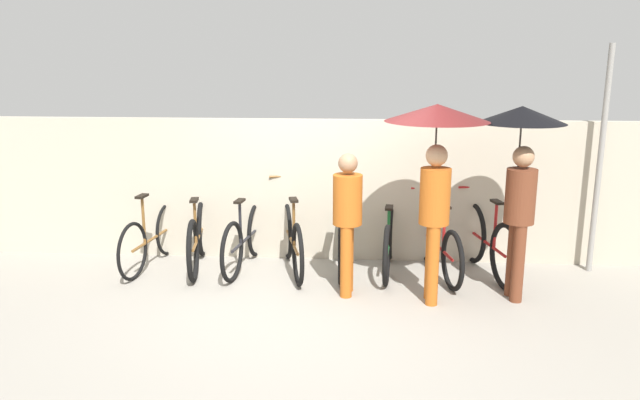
{
  "coord_description": "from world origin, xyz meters",
  "views": [
    {
      "loc": [
        0.55,
        -6.07,
        2.65
      ],
      "look_at": [
        0.08,
        0.79,
        1.0
      ],
      "focal_mm": 35.0,
      "sensor_mm": 36.0,
      "label": 1
    }
  ],
  "objects_px": {
    "parked_bicycle_5": "(389,242)",
    "pedestrian_center": "(436,145)",
    "parked_bicycle_7": "(488,243)",
    "parked_bicycle_2": "(245,238)",
    "parked_bicycle_4": "(341,241)",
    "parked_bicycle_3": "(292,240)",
    "pedestrian_leading": "(347,214)",
    "parked_bicycle_1": "(198,237)",
    "pedestrian_trailing": "(521,153)",
    "parked_bicycle_0": "(152,237)",
    "parked_bicycle_6": "(438,245)"
  },
  "relations": [
    {
      "from": "parked_bicycle_1",
      "to": "parked_bicycle_5",
      "type": "xyz_separation_m",
      "value": [
        2.37,
        0.03,
        -0.01
      ]
    },
    {
      "from": "parked_bicycle_4",
      "to": "pedestrian_center",
      "type": "relative_size",
      "value": 0.78
    },
    {
      "from": "parked_bicycle_5",
      "to": "parked_bicycle_6",
      "type": "height_order",
      "value": "parked_bicycle_5"
    },
    {
      "from": "parked_bicycle_2",
      "to": "parked_bicycle_4",
      "type": "bearing_deg",
      "value": -81.88
    },
    {
      "from": "parked_bicycle_1",
      "to": "parked_bicycle_3",
      "type": "height_order",
      "value": "parked_bicycle_3"
    },
    {
      "from": "parked_bicycle_2",
      "to": "pedestrian_trailing",
      "type": "distance_m",
      "value": 3.41
    },
    {
      "from": "parked_bicycle_0",
      "to": "parked_bicycle_4",
      "type": "xyz_separation_m",
      "value": [
        2.37,
        0.03,
        -0.01
      ]
    },
    {
      "from": "parked_bicycle_4",
      "to": "parked_bicycle_5",
      "type": "xyz_separation_m",
      "value": [
        0.59,
        -0.0,
        0.01
      ]
    },
    {
      "from": "parked_bicycle_3",
      "to": "parked_bicycle_7",
      "type": "xyz_separation_m",
      "value": [
        2.37,
        0.01,
        0.02
      ]
    },
    {
      "from": "pedestrian_trailing",
      "to": "parked_bicycle_6",
      "type": "bearing_deg",
      "value": 133.79
    },
    {
      "from": "parked_bicycle_4",
      "to": "parked_bicycle_7",
      "type": "height_order",
      "value": "parked_bicycle_4"
    },
    {
      "from": "parked_bicycle_0",
      "to": "pedestrian_leading",
      "type": "height_order",
      "value": "pedestrian_leading"
    },
    {
      "from": "pedestrian_center",
      "to": "parked_bicycle_0",
      "type": "bearing_deg",
      "value": 167.11
    },
    {
      "from": "parked_bicycle_1",
      "to": "parked_bicycle_6",
      "type": "xyz_separation_m",
      "value": [
        2.96,
        -0.04,
        -0.02
      ]
    },
    {
      "from": "parked_bicycle_1",
      "to": "pedestrian_trailing",
      "type": "relative_size",
      "value": 0.81
    },
    {
      "from": "parked_bicycle_5",
      "to": "parked_bicycle_7",
      "type": "xyz_separation_m",
      "value": [
        1.18,
        -0.06,
        0.03
      ]
    },
    {
      "from": "pedestrian_center",
      "to": "parked_bicycle_7",
      "type": "bearing_deg",
      "value": 47.09
    },
    {
      "from": "pedestrian_center",
      "to": "pedestrian_trailing",
      "type": "distance_m",
      "value": 0.92
    },
    {
      "from": "parked_bicycle_3",
      "to": "parked_bicycle_2",
      "type": "bearing_deg",
      "value": 70.13
    },
    {
      "from": "parked_bicycle_3",
      "to": "pedestrian_leading",
      "type": "xyz_separation_m",
      "value": [
        0.69,
        -0.72,
        0.54
      ]
    },
    {
      "from": "parked_bicycle_5",
      "to": "pedestrian_center",
      "type": "xyz_separation_m",
      "value": [
        0.42,
        -0.85,
        1.33
      ]
    },
    {
      "from": "pedestrian_leading",
      "to": "parked_bicycle_4",
      "type": "bearing_deg",
      "value": 101.02
    },
    {
      "from": "parked_bicycle_1",
      "to": "parked_bicycle_4",
      "type": "distance_m",
      "value": 1.78
    },
    {
      "from": "parked_bicycle_4",
      "to": "pedestrian_leading",
      "type": "xyz_separation_m",
      "value": [
        0.1,
        -0.79,
        0.56
      ]
    },
    {
      "from": "parked_bicycle_1",
      "to": "parked_bicycle_5",
      "type": "relative_size",
      "value": 1.02
    },
    {
      "from": "parked_bicycle_3",
      "to": "parked_bicycle_5",
      "type": "height_order",
      "value": "parked_bicycle_3"
    },
    {
      "from": "parked_bicycle_0",
      "to": "parked_bicycle_3",
      "type": "relative_size",
      "value": 0.98
    },
    {
      "from": "parked_bicycle_4",
      "to": "parked_bicycle_5",
      "type": "bearing_deg",
      "value": -92.61
    },
    {
      "from": "parked_bicycle_7",
      "to": "pedestrian_trailing",
      "type": "height_order",
      "value": "pedestrian_trailing"
    },
    {
      "from": "parked_bicycle_1",
      "to": "parked_bicycle_5",
      "type": "bearing_deg",
      "value": -97.14
    },
    {
      "from": "pedestrian_center",
      "to": "pedestrian_leading",
      "type": "bearing_deg",
      "value": 176.89
    },
    {
      "from": "parked_bicycle_5",
      "to": "parked_bicycle_7",
      "type": "bearing_deg",
      "value": -87.56
    },
    {
      "from": "parked_bicycle_2",
      "to": "pedestrian_trailing",
      "type": "relative_size",
      "value": 0.81
    },
    {
      "from": "parked_bicycle_6",
      "to": "parked_bicycle_1",
      "type": "bearing_deg",
      "value": 78.12
    },
    {
      "from": "parked_bicycle_0",
      "to": "parked_bicycle_5",
      "type": "bearing_deg",
      "value": -81.89
    },
    {
      "from": "parked_bicycle_5",
      "to": "pedestrian_center",
      "type": "height_order",
      "value": "pedestrian_center"
    },
    {
      "from": "parked_bicycle_1",
      "to": "pedestrian_center",
      "type": "height_order",
      "value": "pedestrian_center"
    },
    {
      "from": "parked_bicycle_5",
      "to": "pedestrian_trailing",
      "type": "relative_size",
      "value": 0.8
    },
    {
      "from": "pedestrian_leading",
      "to": "parked_bicycle_0",
      "type": "bearing_deg",
      "value": 166.68
    },
    {
      "from": "parked_bicycle_0",
      "to": "parked_bicycle_6",
      "type": "relative_size",
      "value": 0.97
    },
    {
      "from": "parked_bicycle_2",
      "to": "parked_bicycle_3",
      "type": "distance_m",
      "value": 0.59
    },
    {
      "from": "parked_bicycle_3",
      "to": "parked_bicycle_6",
      "type": "height_order",
      "value": "parked_bicycle_3"
    },
    {
      "from": "parked_bicycle_3",
      "to": "pedestrian_leading",
      "type": "bearing_deg",
      "value": -150.16
    },
    {
      "from": "pedestrian_trailing",
      "to": "parked_bicycle_3",
      "type": "bearing_deg",
      "value": 160.23
    },
    {
      "from": "parked_bicycle_2",
      "to": "pedestrian_leading",
      "type": "bearing_deg",
      "value": -113.65
    },
    {
      "from": "pedestrian_trailing",
      "to": "parked_bicycle_7",
      "type": "bearing_deg",
      "value": 97.01
    },
    {
      "from": "pedestrian_center",
      "to": "pedestrian_trailing",
      "type": "xyz_separation_m",
      "value": [
        0.91,
        0.14,
        -0.1
      ]
    },
    {
      "from": "parked_bicycle_2",
      "to": "parked_bicycle_4",
      "type": "relative_size",
      "value": 1.02
    },
    {
      "from": "parked_bicycle_2",
      "to": "parked_bicycle_3",
      "type": "relative_size",
      "value": 1.0
    },
    {
      "from": "parked_bicycle_5",
      "to": "parked_bicycle_1",
      "type": "bearing_deg",
      "value": 96.0
    }
  ]
}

